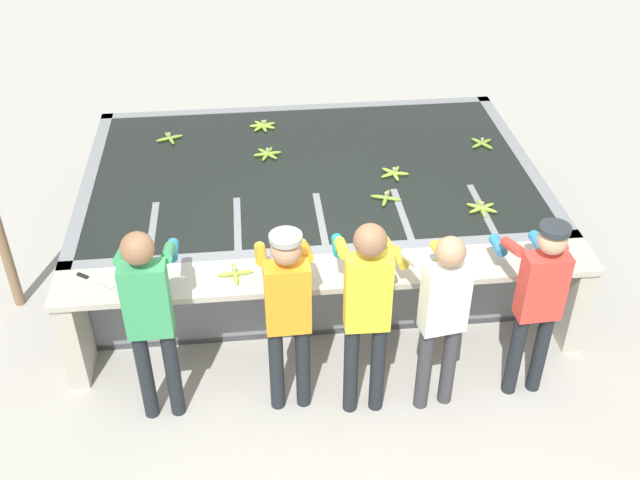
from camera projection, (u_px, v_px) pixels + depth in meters
The scene contains 18 objects.
ground_plane at pixel (333, 372), 6.12m from camera, with size 80.00×80.00×0.00m, color #A3A099.
wash_tank at pixel (311, 208), 7.34m from camera, with size 4.26×2.77×0.87m.
work_ledge at pixel (330, 296), 5.94m from camera, with size 4.26×0.45×0.87m.
worker_0 at pixel (149, 310), 5.21m from camera, with size 0.41×0.71×1.68m.
worker_1 at pixel (288, 306), 5.31m from camera, with size 0.41×0.72×1.61m.
worker_2 at pixel (367, 303), 5.25m from camera, with size 0.42×0.72×1.70m.
worker_3 at pixel (441, 308), 5.35m from camera, with size 0.47×0.73×1.56m.
worker_4 at pixel (538, 294), 5.45m from camera, with size 0.42×0.72×1.57m.
banana_bunch_floating_0 at pixel (170, 138), 7.56m from camera, with size 0.28×0.28×0.08m.
banana_bunch_floating_1 at pixel (482, 143), 7.46m from camera, with size 0.26×0.26×0.08m.
banana_bunch_floating_2 at pixel (482, 208), 6.50m from camera, with size 0.27×0.28×0.08m.
banana_bunch_floating_3 at pixel (267, 154), 7.29m from camera, with size 0.28×0.27×0.08m.
banana_bunch_floating_4 at pixel (263, 126), 7.78m from camera, with size 0.28×0.28×0.08m.
banana_bunch_floating_5 at pixel (394, 173), 6.98m from camera, with size 0.28×0.27×0.08m.
banana_bunch_floating_6 at pixel (386, 198), 6.63m from camera, with size 0.27×0.27×0.08m.
banana_bunch_ledge_0 at pixel (449, 266), 5.81m from camera, with size 0.27×0.28×0.08m.
banana_bunch_ledge_1 at pixel (235, 273), 5.74m from camera, with size 0.28×0.28×0.08m.
knife_0 at pixel (90, 278), 5.70m from camera, with size 0.31×0.22×0.02m.
Camera 1 is at (-0.56, -4.33, 4.42)m, focal length 42.00 mm.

